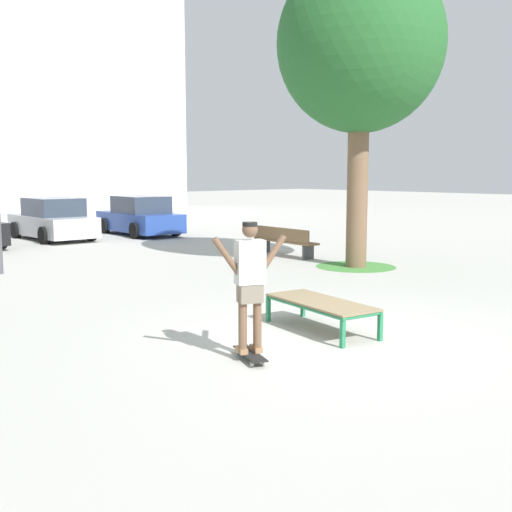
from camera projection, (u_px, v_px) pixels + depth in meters
name	position (u px, v px, depth m)	size (l,w,h in m)	color
ground_plane	(336.00, 341.00, 8.99)	(120.00, 120.00, 0.00)	#B7B5AD
skate_box	(321.00, 304.00, 9.52)	(1.04, 1.99, 0.46)	#237A4C
skateboard	(250.00, 354.00, 8.07)	(0.47, 0.82, 0.09)	black
skater	(250.00, 278.00, 7.94)	(0.96, 0.43, 1.69)	brown
tree_near_right	(360.00, 46.00, 15.34)	(4.12, 4.12, 7.69)	brown
grass_patch_near_right	(356.00, 267.00, 16.06)	(2.04, 2.04, 0.01)	#47893D
car_silver	(53.00, 220.00, 22.48)	(1.94, 4.21, 1.50)	#B7BABF
car_blue	(140.00, 217.00, 24.21)	(2.10, 4.29, 1.50)	#28479E
park_bench	(284.00, 241.00, 18.08)	(0.56, 2.42, 0.83)	brown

